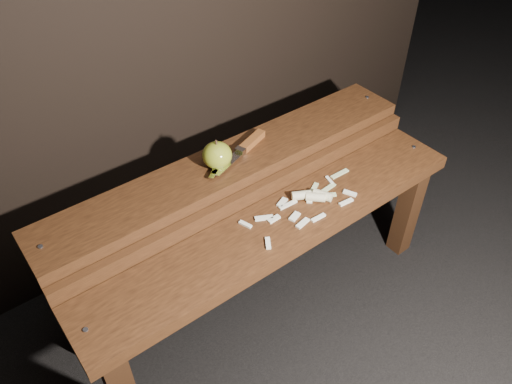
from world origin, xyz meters
TOP-DOWN VIEW (x-y plane):
  - ground at (0.00, 0.00)m, footprint 60.00×60.00m
  - bench_front_tier at (0.00, -0.06)m, footprint 1.20×0.20m
  - bench_rear_tier at (0.00, 0.17)m, footprint 1.20×0.21m
  - apple at (-0.05, 0.17)m, footprint 0.08×0.08m
  - knife at (0.06, 0.18)m, footprint 0.25×0.11m
  - apple_scraps at (0.12, -0.04)m, footprint 0.40×0.13m

SIDE VIEW (x-z plane):
  - ground at x=0.00m, z-range 0.00..0.00m
  - bench_front_tier at x=0.00m, z-range 0.14..0.56m
  - bench_rear_tier at x=0.00m, z-range 0.16..0.67m
  - apple_scraps at x=0.12m, z-range 0.42..0.44m
  - knife at x=0.06m, z-range 0.50..0.52m
  - apple at x=-0.05m, z-range 0.49..0.58m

